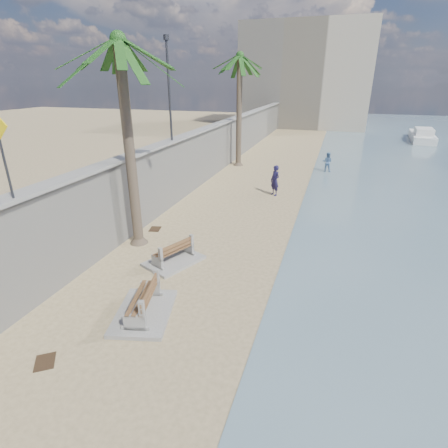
# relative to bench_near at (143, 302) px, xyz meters

# --- Properties ---
(ground_plane) EXTENTS (140.00, 140.00, 0.00)m
(ground_plane) POSITION_rel_bench_near_xyz_m (1.52, -2.08, -0.43)
(ground_plane) COLOR tan
(seawall) EXTENTS (0.45, 70.00, 3.50)m
(seawall) POSITION_rel_bench_near_xyz_m (-3.68, 17.92, 1.32)
(seawall) COLOR gray
(seawall) RESTS_ON ground_plane
(wall_cap) EXTENTS (0.80, 70.00, 0.12)m
(wall_cap) POSITION_rel_bench_near_xyz_m (-3.68, 17.92, 3.12)
(wall_cap) COLOR gray
(wall_cap) RESTS_ON seawall
(end_building) EXTENTS (18.00, 12.00, 14.00)m
(end_building) POSITION_rel_bench_near_xyz_m (-0.48, 49.92, 6.57)
(end_building) COLOR #B7AA93
(end_building) RESTS_ON ground_plane
(bench_near) EXTENTS (2.15, 2.70, 0.99)m
(bench_near) POSITION_rel_bench_near_xyz_m (0.00, 0.00, 0.00)
(bench_near) COLOR gray
(bench_near) RESTS_ON ground_plane
(bench_far) EXTENTS (2.23, 2.58, 0.91)m
(bench_far) POSITION_rel_bench_near_xyz_m (-0.55, 3.29, -0.04)
(bench_far) COLOR gray
(bench_far) RESTS_ON ground_plane
(palm_mid) EXTENTS (5.00, 5.00, 8.93)m
(palm_mid) POSITION_rel_bench_near_xyz_m (-2.80, 4.46, 7.48)
(palm_mid) COLOR brown
(palm_mid) RESTS_ON ground_plane
(palm_back) EXTENTS (5.00, 5.00, 9.24)m
(palm_back) POSITION_rel_bench_near_xyz_m (-2.63, 20.27, 7.76)
(palm_back) COLOR brown
(palm_back) RESTS_ON ground_plane
(pedestrian_sign) EXTENTS (0.78, 0.07, 2.40)m
(pedestrian_sign) POSITION_rel_bench_near_xyz_m (-3.48, -0.58, 4.72)
(pedestrian_sign) COLOR #2D2D33
(pedestrian_sign) RESTS_ON wall_cap
(streetlight) EXTENTS (0.28, 0.28, 5.12)m
(streetlight) POSITION_rel_bench_near_xyz_m (-3.58, 9.92, 6.21)
(streetlight) COLOR #2D2D33
(streetlight) RESTS_ON wall_cap
(person_a) EXTENTS (0.93, 0.91, 2.15)m
(person_a) POSITION_rel_bench_near_xyz_m (1.70, 13.09, 0.64)
(person_a) COLOR #19153B
(person_a) RESTS_ON ground_plane
(person_b) EXTENTS (0.86, 0.70, 1.67)m
(person_b) POSITION_rel_bench_near_xyz_m (4.52, 20.33, 0.40)
(person_b) COLOR #486996
(person_b) RESTS_ON ground_plane
(yacht_far) EXTENTS (3.01, 8.43, 1.50)m
(yacht_far) POSITION_rel_bench_near_xyz_m (14.51, 39.26, -0.08)
(yacht_far) COLOR silver
(yacht_far) RESTS_ON bay_water
(debris_b) EXTENTS (0.74, 0.76, 0.03)m
(debris_b) POSITION_rel_bench_near_xyz_m (-1.43, -2.54, -0.42)
(debris_b) COLOR #382616
(debris_b) RESTS_ON ground_plane
(debris_c) EXTENTS (0.62, 0.71, 0.03)m
(debris_c) POSITION_rel_bench_near_xyz_m (-2.84, 6.01, -0.42)
(debris_c) COLOR #382616
(debris_c) RESTS_ON ground_plane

